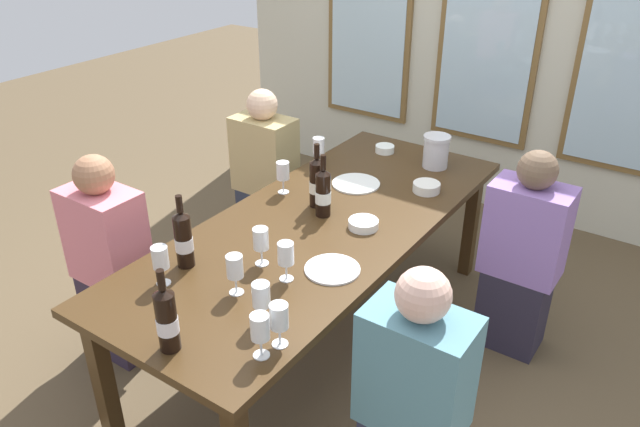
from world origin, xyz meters
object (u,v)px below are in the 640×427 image
object	(u,v)px
wine_glass_4	(261,296)
wine_glass_7	(260,328)
wine_bottle_2	(184,239)
seated_person_3	(413,405)
white_plate_1	(332,269)
wine_glass_1	(160,258)
white_plate_0	(356,184)
metal_pitcher	(436,151)
wine_bottle_0	(323,193)
wine_glass_3	(283,172)
wine_glass_0	(235,267)
wine_glass_6	(279,318)
dining_table	(321,234)
seated_person_0	(266,178)
tasting_bowl_1	(363,224)
tasting_bowl_0	(426,187)
wine_bottle_3	(317,182)
seated_person_1	(521,259)
tasting_bowl_2	(385,149)
wine_glass_2	(286,254)
wine_bottle_1	(167,319)
wine_glass_5	(261,240)
wine_glass_8	(319,147)
seated_person_2	(111,264)

from	to	relation	value
wine_glass_4	wine_glass_7	world-z (taller)	same
wine_bottle_2	seated_person_3	bearing A→B (deg)	1.22
white_plate_1	wine_glass_1	xyz separation A→B (m)	(-0.52, -0.48, 0.12)
white_plate_0	metal_pitcher	xyz separation A→B (m)	(0.25, 0.46, 0.09)
wine_bottle_0	wine_glass_3	xyz separation A→B (m)	(-0.32, 0.09, -0.01)
wine_bottle_2	wine_glass_3	bearing A→B (deg)	96.11
wine_glass_0	wine_glass_6	distance (m)	0.37
dining_table	seated_person_0	size ratio (longest dim) A/B	2.11
wine_glass_1	tasting_bowl_1	bearing A→B (deg)	63.09
tasting_bowl_0	wine_glass_7	xyz separation A→B (m)	(0.10, -1.50, 0.10)
wine_glass_3	tasting_bowl_1	bearing A→B (deg)	-8.88
wine_bottle_3	tasting_bowl_0	bearing A→B (deg)	49.98
white_plate_0	wine_glass_3	size ratio (longest dim) A/B	1.50
seated_person_3	white_plate_0	bearing A→B (deg)	130.26
dining_table	wine_glass_0	distance (m)	0.71
wine_glass_7	white_plate_1	bearing A→B (deg)	98.96
wine_bottle_3	seated_person_3	size ratio (longest dim) A/B	0.30
tasting_bowl_0	wine_glass_4	distance (m)	1.36
wine_glass_3	wine_glass_4	world-z (taller)	same
tasting_bowl_1	seated_person_1	xyz separation A→B (m)	(0.63, 0.51, -0.23)
white_plate_1	wine_glass_3	distance (m)	0.79
tasting_bowl_2	wine_glass_4	size ratio (longest dim) A/B	0.66
wine_glass_0	wine_glass_2	world-z (taller)	same
tasting_bowl_0	wine_bottle_1	bearing A→B (deg)	-96.62
wine_glass_1	wine_glass_2	distance (m)	0.51
wine_glass_4	seated_person_0	distance (m)	1.76
seated_person_1	wine_glass_5	bearing A→B (deg)	-128.90
wine_bottle_1	tasting_bowl_2	distance (m)	2.02
wine_bottle_3	seated_person_0	bearing A→B (deg)	147.66
white_plate_0	wine_glass_4	world-z (taller)	wine_glass_4
wine_bottle_3	metal_pitcher	bearing A→B (deg)	70.00
wine_glass_8	wine_glass_3	bearing A→B (deg)	-83.91
wine_glass_0	wine_glass_6	size ratio (longest dim) A/B	1.00
wine_glass_0	seated_person_2	distance (m)	0.94
wine_glass_3	seated_person_0	world-z (taller)	seated_person_0
wine_glass_6	wine_glass_0	bearing A→B (deg)	156.05
wine_bottle_0	wine_glass_1	bearing A→B (deg)	-103.57
white_plate_0	wine_glass_0	world-z (taller)	wine_glass_0
white_plate_1	white_plate_0	bearing A→B (deg)	114.88
wine_glass_2	wine_glass_4	size ratio (longest dim) A/B	1.00
wine_glass_6	seated_person_1	distance (m)	1.50
tasting_bowl_2	seated_person_2	world-z (taller)	seated_person_2
wine_glass_1	wine_glass_3	bearing A→B (deg)	96.47
tasting_bowl_2	metal_pitcher	bearing A→B (deg)	-4.31
wine_glass_2	wine_glass_4	xyz separation A→B (m)	(0.10, -0.28, 0.00)
dining_table	tasting_bowl_0	distance (m)	0.66
wine_bottle_1	wine_bottle_3	size ratio (longest dim) A/B	0.98
wine_bottle_1	wine_glass_0	bearing A→B (deg)	94.44
wine_bottle_3	seated_person_3	xyz separation A→B (m)	(0.95, -0.75, -0.34)
seated_person_0	seated_person_3	distance (m)	2.05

